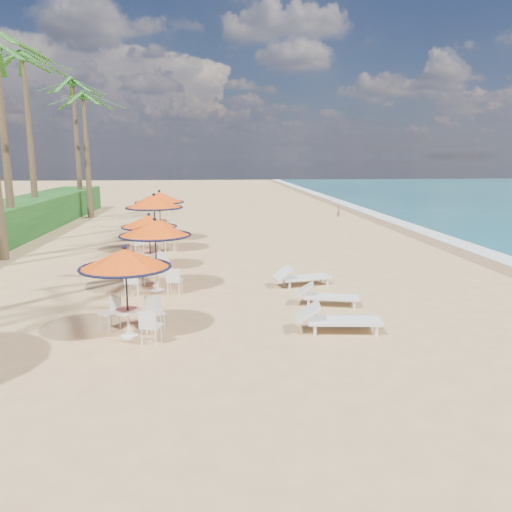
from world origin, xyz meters
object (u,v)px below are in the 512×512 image
Objects in this scene: lounger_far at (300,276)px; station_0 at (127,270)px; lounger_near at (335,319)px; station_3 at (154,209)px; lounger_mid at (325,295)px; station_1 at (154,237)px; station_2 at (149,228)px; station_4 at (161,203)px.

station_0 is at bearing -153.22° from lounger_far.
lounger_near is at bearing -103.51° from lounger_far.
lounger_mid is at bearing -57.11° from station_3.
lounger_mid is (5.21, 2.02, -1.33)m from station_0.
station_2 is (-0.51, 3.13, -0.15)m from station_1.
station_1 is at bearing 87.39° from station_0.
station_3 is 12.46m from lounger_near.
station_2 reaches higher than lounger_mid.
station_4 is at bearing 93.97° from station_1.
station_3 is at bearing 136.66° from lounger_mid.
lounger_near is at bearing -2.53° from station_0.
station_2 is 7.69m from lounger_mid.
station_1 is at bearing 171.55° from lounger_mid.
lounger_far is (5.22, -2.95, -1.26)m from station_2.
lounger_near is (4.95, -0.22, -1.28)m from station_0.
lounger_far is at bearing 2.22° from station_1.
lounger_mid is 0.94× the size of lounger_far.
station_4 is at bearing 104.87° from lounger_far.
station_0 is 5.12m from lounger_near.
station_0 is 1.10× the size of lounger_far.
lounger_near is 1.12× the size of lounger_mid.
station_1 reaches higher than lounger_near.
lounger_far is at bearing -50.70° from station_3.
station_0 is at bearing -87.95° from station_4.
station_1 is at bearing 144.45° from lounger_near.
lounger_near is (5.28, -7.42, -1.24)m from station_2.
station_1 reaches higher than lounger_mid.
lounger_mid is 2.25m from lounger_far.
station_1 is 5.61m from lounger_mid.
station_2 is 0.82× the size of station_3.
lounger_near is at bearing -82.74° from lounger_mid.
station_4 is 11.23m from lounger_far.
lounger_near is at bearing -54.60° from station_2.
lounger_mid is at bearing -64.47° from station_4.
station_4 is at bearing 117.47° from lounger_near.
station_0 is 1.17× the size of lounger_mid.
station_1 is 6.83m from station_3.
lounger_mid is at bearing -96.32° from lounger_far.
station_2 is 0.84× the size of station_4.
station_4 is 15.28m from lounger_near.
station_1 is 9.93m from station_4.
station_1 reaches higher than lounger_far.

